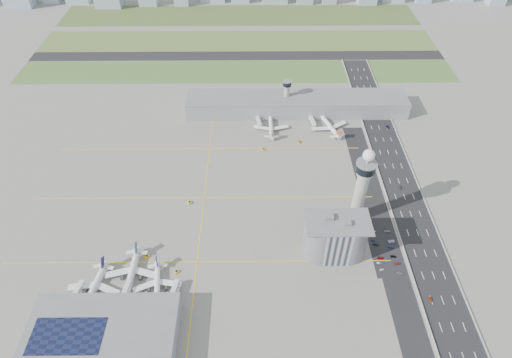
{
  "coord_description": "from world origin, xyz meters",
  "views": [
    {
      "loc": [
        -1.97,
        -201.05,
        236.01
      ],
      "look_at": [
        0.0,
        35.0,
        15.0
      ],
      "focal_mm": 30.0,
      "sensor_mm": 36.0,
      "label": 1
    }
  ],
  "objects_px": {
    "jet_bridge_near_0": "(73,302)",
    "jet_bridge_far_0": "(257,118)",
    "control_tower": "(362,184)",
    "car_lot_2": "(380,258)",
    "car_lot_0": "(382,270)",
    "car_lot_5": "(373,231)",
    "car_lot_1": "(380,263)",
    "car_lot_6": "(400,273)",
    "airplane_near_c": "(157,284)",
    "secondary_tower": "(287,93)",
    "admin_building": "(335,237)",
    "airplane_near_a": "(92,287)",
    "tug_0": "(108,265)",
    "car_lot_8": "(393,256)",
    "airplane_far_a": "(271,124)",
    "car_lot_11": "(387,231)",
    "airplane_far_b": "(329,123)",
    "car_lot_3": "(376,244)",
    "tug_3": "(190,202)",
    "car_hw_2": "(388,127)",
    "tug_4": "(263,149)",
    "car_hw_1": "(400,187)",
    "airplane_near_b": "(131,272)",
    "jet_bridge_near_2": "(171,301)",
    "tug_2": "(177,272)",
    "car_lot_9": "(391,247)",
    "jet_bridge_near_1": "(122,301)",
    "jet_bridge_far_1": "(310,118)",
    "car_lot_10": "(391,241)",
    "car_lot_4": "(373,240)",
    "tug_5": "(299,142)"
  },
  "relations": [
    {
      "from": "secondary_tower",
      "to": "tug_2",
      "type": "relative_size",
      "value": 11.29
    },
    {
      "from": "jet_bridge_near_2",
      "to": "tug_2",
      "type": "bearing_deg",
      "value": 8.99
    },
    {
      "from": "airplane_near_b",
      "to": "car_lot_6",
      "type": "height_order",
      "value": "airplane_near_b"
    },
    {
      "from": "airplane_far_b",
      "to": "car_lot_3",
      "type": "distance_m",
      "value": 137.29
    },
    {
      "from": "car_lot_2",
      "to": "car_lot_9",
      "type": "distance_m",
      "value": 12.9
    },
    {
      "from": "airplane_near_a",
      "to": "car_lot_2",
      "type": "height_order",
      "value": "airplane_near_a"
    },
    {
      "from": "tug_4",
      "to": "car_lot_2",
      "type": "bearing_deg",
      "value": 96.15
    },
    {
      "from": "control_tower",
      "to": "car_lot_2",
      "type": "relative_size",
      "value": 16.02
    },
    {
      "from": "tug_3",
      "to": "airplane_near_c",
      "type": "bearing_deg",
      "value": 50.87
    },
    {
      "from": "car_lot_0",
      "to": "car_lot_5",
      "type": "relative_size",
      "value": 0.92
    },
    {
      "from": "car_lot_6",
      "to": "tug_3",
      "type": "bearing_deg",
      "value": 71.46
    },
    {
      "from": "jet_bridge_near_0",
      "to": "car_lot_5",
      "type": "relative_size",
      "value": 4.0
    },
    {
      "from": "control_tower",
      "to": "car_lot_11",
      "type": "xyz_separation_m",
      "value": [
        21.37,
        -12.97,
        -34.45
      ]
    },
    {
      "from": "airplane_near_c",
      "to": "car_hw_1",
      "type": "xyz_separation_m",
      "value": [
        176.77,
        89.99,
        -4.55
      ]
    },
    {
      "from": "airplane_near_c",
      "to": "car_lot_10",
      "type": "distance_m",
      "value": 161.33
    },
    {
      "from": "jet_bridge_near_2",
      "to": "car_lot_5",
      "type": "bearing_deg",
      "value": -57.56
    },
    {
      "from": "jet_bridge_far_0",
      "to": "car_hw_2",
      "type": "bearing_deg",
      "value": 74.3
    },
    {
      "from": "car_lot_0",
      "to": "car_lot_1",
      "type": "height_order",
      "value": "car_lot_1"
    },
    {
      "from": "jet_bridge_near_1",
      "to": "car_lot_1",
      "type": "height_order",
      "value": "jet_bridge_near_1"
    },
    {
      "from": "airplane_far_a",
      "to": "jet_bridge_far_0",
      "type": "bearing_deg",
      "value": 43.39
    },
    {
      "from": "control_tower",
      "to": "airplane_near_b",
      "type": "height_order",
      "value": "control_tower"
    },
    {
      "from": "car_lot_8",
      "to": "car_lot_11",
      "type": "distance_m",
      "value": 22.03
    },
    {
      "from": "tug_4",
      "to": "car_lot_1",
      "type": "relative_size",
      "value": 0.8
    },
    {
      "from": "jet_bridge_near_1",
      "to": "jet_bridge_far_1",
      "type": "relative_size",
      "value": 1.0
    },
    {
      "from": "jet_bridge_near_2",
      "to": "car_lot_5",
      "type": "relative_size",
      "value": 4.0
    },
    {
      "from": "jet_bridge_near_2",
      "to": "airplane_far_b",
      "type": "bearing_deg",
      "value": -23.8
    },
    {
      "from": "car_lot_11",
      "to": "airplane_near_c",
      "type": "bearing_deg",
      "value": 106.88
    },
    {
      "from": "jet_bridge_near_0",
      "to": "car_lot_8",
      "type": "xyz_separation_m",
      "value": [
        205.26,
        34.03,
        -2.21
      ]
    },
    {
      "from": "secondary_tower",
      "to": "admin_building",
      "type": "distance_m",
      "value": 173.43
    },
    {
      "from": "tug_2",
      "to": "car_lot_6",
      "type": "height_order",
      "value": "tug_2"
    },
    {
      "from": "airplane_near_b",
      "to": "car_lot_10",
      "type": "distance_m",
      "value": 177.39
    },
    {
      "from": "car_lot_2",
      "to": "car_lot_1",
      "type": "bearing_deg",
      "value": 168.31
    },
    {
      "from": "jet_bridge_near_2",
      "to": "tug_2",
      "type": "distance_m",
      "value": 22.85
    },
    {
      "from": "jet_bridge_near_0",
      "to": "jet_bridge_far_1",
      "type": "distance_m",
      "value": 253.92
    },
    {
      "from": "tug_0",
      "to": "car_lot_6",
      "type": "distance_m",
      "value": 192.79
    },
    {
      "from": "jet_bridge_near_0",
      "to": "jet_bridge_far_0",
      "type": "bearing_deg",
      "value": -20.79
    },
    {
      "from": "tug_0",
      "to": "car_lot_8",
      "type": "bearing_deg",
      "value": -154.85
    },
    {
      "from": "jet_bridge_far_0",
      "to": "car_lot_9",
      "type": "distance_m",
      "value": 175.93
    },
    {
      "from": "control_tower",
      "to": "tug_5",
      "type": "bearing_deg",
      "value": 110.23
    },
    {
      "from": "car_lot_11",
      "to": "car_lot_4",
      "type": "bearing_deg",
      "value": 125.18
    },
    {
      "from": "car_lot_0",
      "to": "car_lot_6",
      "type": "bearing_deg",
      "value": -113.15
    },
    {
      "from": "jet_bridge_far_0",
      "to": "car_hw_1",
      "type": "xyz_separation_m",
      "value": [
        111.83,
        -92.4,
        -2.24
      ]
    },
    {
      "from": "airplane_far_a",
      "to": "tug_4",
      "type": "bearing_deg",
      "value": 165.7
    },
    {
      "from": "tug_4",
      "to": "car_lot_0",
      "type": "bearing_deg",
      "value": 93.72
    },
    {
      "from": "tug_4",
      "to": "car_lot_5",
      "type": "relative_size",
      "value": 0.82
    },
    {
      "from": "secondary_tower",
      "to": "jet_bridge_near_1",
      "type": "xyz_separation_m",
      "value": [
        -113.0,
        -211.0,
        -15.95
      ]
    },
    {
      "from": "car_lot_6",
      "to": "car_hw_2",
      "type": "distance_m",
      "value": 163.17
    },
    {
      "from": "car_lot_6",
      "to": "airplane_near_c",
      "type": "bearing_deg",
      "value": 99.25
    },
    {
      "from": "control_tower",
      "to": "car_lot_2",
      "type": "distance_m",
      "value": 51.21
    },
    {
      "from": "car_hw_1",
      "to": "car_hw_2",
      "type": "xyz_separation_m",
      "value": [
        9.02,
        80.33,
        0.04
      ]
    }
  ]
}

